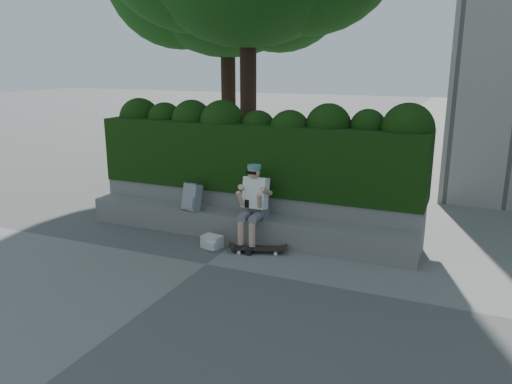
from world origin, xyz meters
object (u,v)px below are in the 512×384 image
at_px(skateboard, 258,248).
at_px(backpack_ground, 212,242).
at_px(backpack_plaid, 192,197).
at_px(person, 254,202).

bearing_deg(skateboard, backpack_ground, 167.72).
xyz_separation_m(backpack_plaid, backpack_ground, (0.65, -0.49, -0.58)).
distance_m(skateboard, backpack_ground, 0.80).
height_order(person, backpack_ground, person).
distance_m(person, skateboard, 0.77).
bearing_deg(backpack_ground, person, 42.68).
xyz_separation_m(skateboard, backpack_plaid, (-1.44, 0.40, 0.61)).
bearing_deg(person, skateboard, -57.55).
bearing_deg(skateboard, person, 103.72).
bearing_deg(backpack_ground, skateboard, 14.71).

